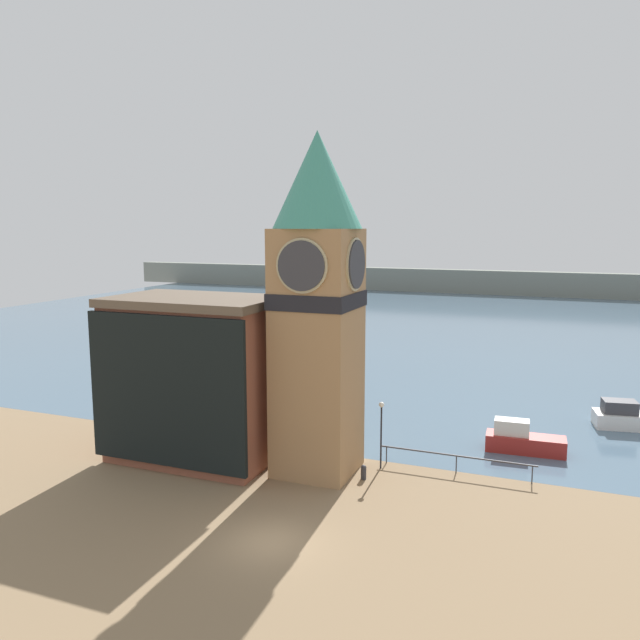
% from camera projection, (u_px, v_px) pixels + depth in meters
% --- Properties ---
extents(ground_plane, '(160.00, 160.00, 0.00)m').
position_uv_depth(ground_plane, '(271.00, 542.00, 28.35)').
color(ground_plane, '#846B4C').
extents(water, '(160.00, 120.00, 0.00)m').
position_uv_depth(water, '(478.00, 321.00, 94.03)').
color(water, slate).
rests_on(water, ground_plane).
extents(far_shoreline, '(180.00, 3.00, 5.00)m').
position_uv_depth(far_shoreline, '(504.00, 283.00, 130.46)').
color(far_shoreline, gray).
rests_on(far_shoreline, water).
extents(pier_railing, '(8.97, 0.08, 1.09)m').
position_uv_depth(pier_railing, '(457.00, 458.00, 36.08)').
color(pier_railing, '#333338').
rests_on(pier_railing, ground_plane).
extents(clock_tower, '(5.00, 5.00, 19.37)m').
position_uv_depth(clock_tower, '(318.00, 297.00, 35.10)').
color(clock_tower, '#9E754C').
rests_on(clock_tower, ground_plane).
extents(pier_building, '(10.23, 6.62, 10.00)m').
position_uv_depth(pier_building, '(195.00, 378.00, 38.07)').
color(pier_building, brown).
rests_on(pier_building, ground_plane).
extents(boat_near, '(4.94, 1.91, 2.04)m').
position_uv_depth(boat_near, '(522.00, 440.00, 39.56)').
color(boat_near, maroon).
rests_on(boat_near, water).
extents(boat_far, '(5.39, 2.95, 1.96)m').
position_uv_depth(boat_far, '(630.00, 418.00, 44.27)').
color(boat_far, silver).
rests_on(boat_far, water).
extents(mooring_bollard_near, '(0.33, 0.33, 0.84)m').
position_uv_depth(mooring_bollard_near, '(364.00, 471.00, 35.28)').
color(mooring_bollard_near, '#2D2D33').
rests_on(mooring_bollard_near, ground_plane).
extents(lamp_post, '(0.32, 0.32, 4.05)m').
position_uv_depth(lamp_post, '(381.00, 422.00, 36.54)').
color(lamp_post, black).
rests_on(lamp_post, ground_plane).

